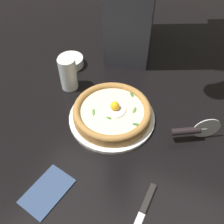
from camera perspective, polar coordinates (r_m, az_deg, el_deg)
ground_plane at (r=0.89m, az=-2.28°, el=-1.37°), size 2.40×2.40×0.03m
pizza_plate at (r=0.87m, az=-0.00°, el=-1.15°), size 0.29×0.29×0.01m
pizza at (r=0.85m, az=0.02°, el=0.11°), size 0.26×0.26×0.06m
side_bowl at (r=1.09m, az=-9.32°, el=11.17°), size 0.11×0.11×0.04m
pizza_cutter at (r=0.82m, az=17.86°, el=-3.80°), size 0.08×0.14×0.09m
table_knife at (r=0.71m, az=6.85°, el=-21.60°), size 0.25×0.04×0.01m
drinking_glass at (r=0.96m, az=-9.81°, el=8.12°), size 0.06×0.06×0.13m
folded_napkin at (r=0.75m, az=-14.47°, el=-16.90°), size 0.16×0.12×0.01m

